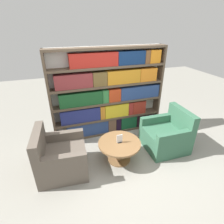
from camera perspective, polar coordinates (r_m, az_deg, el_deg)
The scene contains 6 objects.
ground_plane at distance 3.65m, azimuth 5.21°, elevation -16.48°, with size 14.00×14.00×0.00m, color gray.
bookshelf at distance 4.13m, azimuth -0.85°, elevation 5.76°, with size 2.67×0.30×2.08m.
armchair_left at distance 3.45m, azimuth -16.53°, elevation -14.07°, with size 0.92×0.90×0.90m.
armchair_right at distance 4.05m, azimuth 17.40°, elevation -7.33°, with size 0.87×0.85×0.90m.
coffee_table at distance 3.53m, azimuth 2.41°, elevation -11.46°, with size 0.84×0.84×0.43m.
table_sign at distance 3.41m, azimuth 2.48°, elevation -8.85°, with size 0.12×0.06×0.18m.
Camera 1 is at (-1.13, -2.40, 2.51)m, focal length 28.00 mm.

